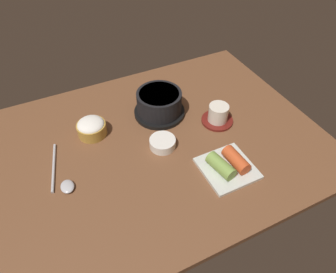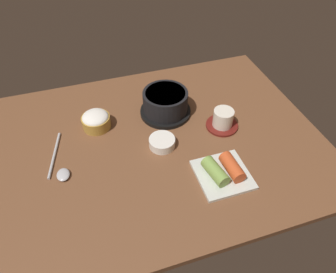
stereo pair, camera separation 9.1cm
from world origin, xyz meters
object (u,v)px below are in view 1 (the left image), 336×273
tea_cup_with_saucer (218,114)px  spoon (62,179)px  banchan_cup_center (163,143)px  kimchi_plate (228,165)px  rice_bowl (91,127)px  stone_pot (159,103)px

tea_cup_with_saucer → spoon: bearing=-177.4°
banchan_cup_center → kimchi_plate: kimchi_plate is taller
tea_cup_with_saucer → kimchi_plate: tea_cup_with_saucer is taller
banchan_cup_center → kimchi_plate: (12.69, -16.23, 0.30)cm
tea_cup_with_saucer → spoon: size_ratio=0.52×
banchan_cup_center → spoon: (-30.31, 0.18, -0.93)cm
rice_bowl → kimchi_plate: rice_bowl is taller
kimchi_plate → spoon: (-42.99, 16.41, -1.23)cm
stone_pot → rice_bowl: stone_pot is taller
stone_pot → rice_bowl: (-23.26, 0.25, -1.48)cm
stone_pot → tea_cup_with_saucer: stone_pot is taller
stone_pot → banchan_cup_center: stone_pot is taller
kimchi_plate → banchan_cup_center: bearing=128.0°
stone_pot → banchan_cup_center: (-5.60, -14.38, -2.77)cm
banchan_cup_center → spoon: banchan_cup_center is taller
tea_cup_with_saucer → spoon: 51.50cm
rice_bowl → spoon: 19.33cm
rice_bowl → kimchi_plate: bearing=-45.5°
tea_cup_with_saucer → rice_bowl: bearing=162.6°
stone_pot → spoon: size_ratio=0.86×
stone_pot → spoon: (-35.91, -14.20, -3.70)cm
banchan_cup_center → stone_pot: bearing=68.7°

